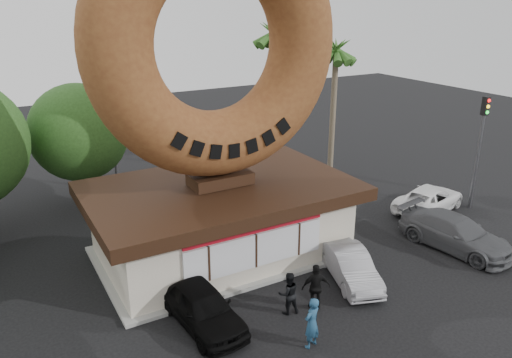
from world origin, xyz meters
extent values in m
plane|color=black|center=(0.00, 0.00, 0.00)|extent=(90.00, 90.00, 0.00)
cube|color=beige|center=(0.00, 6.00, 1.50)|extent=(10.00, 6.00, 3.00)
cube|color=#999993|center=(0.00, 6.00, 0.07)|extent=(10.60, 6.60, 0.15)
cube|color=#3F3F3F|center=(0.00, 6.00, 3.05)|extent=(10.00, 6.00, 0.10)
cube|color=black|center=(0.00, 6.00, 3.00)|extent=(11.20, 7.20, 0.55)
cube|color=silver|center=(0.00, 2.95, 1.55)|extent=(6.00, 0.12, 1.40)
cube|color=#B40F1E|center=(0.00, 2.93, 2.55)|extent=(6.00, 0.10, 0.45)
cube|color=black|center=(0.00, 6.00, 3.55)|extent=(2.60, 1.40, 0.50)
torus|color=brown|center=(0.00, 6.00, 9.07)|extent=(10.54, 2.69, 10.54)
cylinder|color=#473321|center=(-4.00, 15.00, 1.43)|extent=(0.44, 0.44, 2.86)
sphere|color=#224619|center=(-4.00, 15.00, 4.03)|extent=(5.20, 5.20, 5.20)
cylinder|color=#726651|center=(7.50, 14.00, 4.50)|extent=(0.36, 0.36, 9.00)
cylinder|color=#726651|center=(11.00, 12.50, 4.00)|extent=(0.36, 0.36, 8.00)
cylinder|color=#59595E|center=(-2.00, 16.00, 4.00)|extent=(0.18, 0.18, 8.00)
cylinder|color=#59595E|center=(-1.10, 16.00, 7.90)|extent=(1.80, 0.12, 0.12)
cube|color=#59595E|center=(-0.20, 16.00, 7.85)|extent=(0.45, 0.20, 0.12)
cylinder|color=#59595E|center=(14.00, 4.00, 3.00)|extent=(0.18, 0.18, 6.00)
cube|color=black|center=(14.00, 4.00, 5.60)|extent=(0.30, 0.28, 0.95)
sphere|color=red|center=(14.00, 3.85, 5.90)|extent=(0.18, 0.18, 0.18)
sphere|color=yellow|center=(14.00, 3.85, 5.60)|extent=(0.18, 0.18, 0.18)
sphere|color=green|center=(14.00, 3.85, 5.30)|extent=(0.18, 0.18, 0.18)
imported|color=navy|center=(-0.23, -1.15, 0.91)|extent=(0.76, 0.62, 1.81)
imported|color=black|center=(0.13, 0.78, 0.81)|extent=(0.89, 0.76, 1.62)
imported|color=black|center=(1.13, 0.50, 0.91)|extent=(1.15, 0.79, 1.81)
imported|color=black|center=(-2.85, 1.68, 0.72)|extent=(2.02, 4.36, 1.44)
imported|color=gray|center=(3.49, 1.39, 0.65)|extent=(2.54, 4.19, 1.30)
imported|color=#515255|center=(9.42, 1.23, 0.76)|extent=(2.91, 5.49, 1.52)
imported|color=white|center=(11.71, 4.83, 0.66)|extent=(5.15, 3.41, 1.31)
camera|label=1|loc=(-8.46, -12.03, 10.82)|focal=35.00mm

